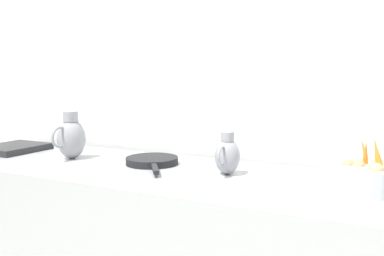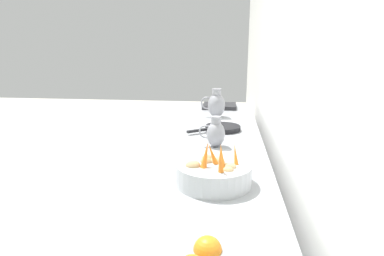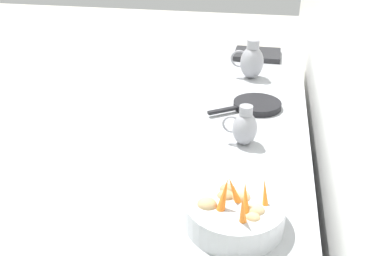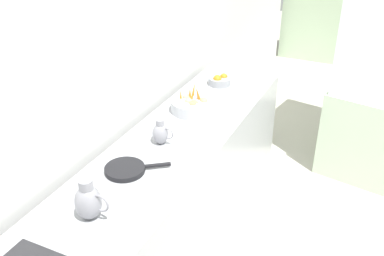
{
  "view_description": "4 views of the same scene",
  "coord_description": "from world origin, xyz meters",
  "views": [
    {
      "loc": [
        0.08,
        0.44,
        1.33
      ],
      "look_at": [
        -1.4,
        -0.3,
        1.13
      ],
      "focal_mm": 37.09,
      "sensor_mm": 36.0,
      "label": 1
    },
    {
      "loc": [
        -1.61,
        1.69,
        1.5
      ],
      "look_at": [
        -1.38,
        -0.23,
        1.02
      ],
      "focal_mm": 29.58,
      "sensor_mm": 36.0,
      "label": 2
    },
    {
      "loc": [
        -1.63,
        1.45,
        1.84
      ],
      "look_at": [
        -1.31,
        -0.08,
        1.02
      ],
      "focal_mm": 37.65,
      "sensor_mm": 36.0,
      "label": 3
    },
    {
      "loc": [
        -0.15,
        -2.59,
        2.55
      ],
      "look_at": [
        -1.35,
        -0.07,
        1.02
      ],
      "focal_mm": 41.67,
      "sensor_mm": 36.0,
      "label": 4
    }
  ],
  "objects": [
    {
      "name": "orange_bowl",
      "position": [
        -1.56,
        0.98,
        0.95
      ],
      "size": [
        0.21,
        0.21,
        0.1
      ],
      "color": "gray",
      "rests_on": "prep_counter"
    },
    {
      "name": "tile_wall_left",
      "position": [
        -1.95,
        0.32,
        1.5
      ],
      "size": [
        0.1,
        8.06,
        3.0
      ],
      "primitive_type": "cube",
      "color": "white",
      "rests_on": "ground_plane"
    },
    {
      "name": "vegetable_colander",
      "position": [
        -1.55,
        0.37,
        0.96
      ],
      "size": [
        0.34,
        0.34,
        0.21
      ],
      "color": "#ADAFB5",
      "rests_on": "prep_counter"
    },
    {
      "name": "metal_pitcher_tall",
      "position": [
        -1.5,
        -1.07,
        1.02
      ],
      "size": [
        0.21,
        0.15,
        0.25
      ],
      "color": "gray",
      "rests_on": "prep_counter"
    },
    {
      "name": "skillet_on_counter",
      "position": [
        -1.57,
        -0.61,
        0.93
      ],
      "size": [
        0.38,
        0.32,
        0.03
      ],
      "color": "black",
      "rests_on": "prep_counter"
    },
    {
      "name": "prep_counter",
      "position": [
        -1.48,
        -0.18,
        0.46
      ],
      "size": [
        0.72,
        3.26,
        0.91
      ],
      "primitive_type": "cube",
      "color": "#9EA0A5",
      "rests_on": "ground_plane"
    },
    {
      "name": "metal_pitcher_short",
      "position": [
        -1.53,
        -0.19,
        1.0
      ],
      "size": [
        0.16,
        0.11,
        0.19
      ],
      "color": "gray",
      "rests_on": "prep_counter"
    }
  ]
}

